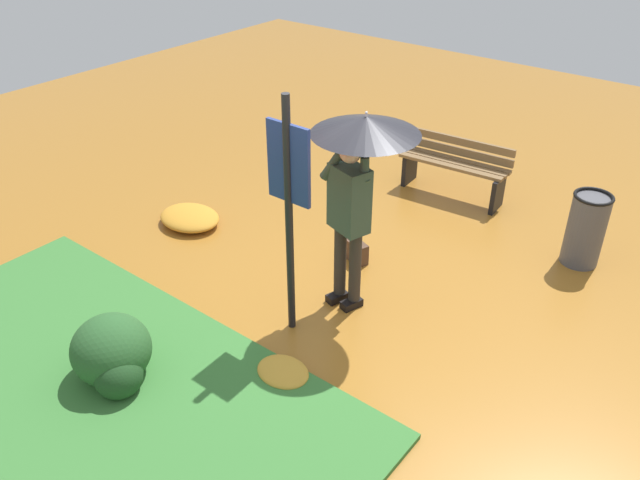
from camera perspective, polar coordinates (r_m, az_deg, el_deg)
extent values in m
plane|color=#9E6623|center=(6.44, 3.61, -5.96)|extent=(18.00, 18.00, 0.00)
cube|color=#387533|center=(5.64, -25.63, -16.21)|extent=(4.80, 4.00, 0.05)
cylinder|color=#2D2823|center=(6.30, 1.80, -2.08)|extent=(0.12, 0.12, 0.86)
cylinder|color=#2D2823|center=(6.21, 3.13, -2.65)|extent=(0.12, 0.12, 0.86)
cube|color=black|center=(6.50, 1.53, -5.10)|extent=(0.17, 0.24, 0.08)
cube|color=black|center=(6.41, 2.82, -5.69)|extent=(0.17, 0.24, 0.08)
cube|color=#334738|center=(5.87, 2.62, 3.72)|extent=(0.43, 0.34, 0.64)
sphere|color=beige|center=(5.67, 2.73, 7.83)|extent=(0.20, 0.20, 0.20)
ellipsoid|color=black|center=(5.66, 2.74, 8.11)|extent=(0.20, 0.20, 0.15)
cylinder|color=#334738|center=(5.87, 0.82, 6.05)|extent=(0.18, 0.13, 0.18)
cylinder|color=#334738|center=(5.80, 1.08, 6.71)|extent=(0.24, 0.11, 0.33)
cube|color=black|center=(5.71, 1.87, 7.81)|extent=(0.07, 0.04, 0.14)
cylinder|color=#334738|center=(5.68, 4.04, 5.40)|extent=(0.11, 0.10, 0.09)
cylinder|color=#334738|center=(5.66, 4.01, 6.29)|extent=(0.10, 0.09, 0.23)
cylinder|color=#A5A5AD|center=(5.54, 4.09, 9.28)|extent=(0.02, 0.02, 0.41)
cone|color=black|center=(5.51, 4.13, 10.19)|extent=(0.96, 0.96, 0.16)
sphere|color=#A5A5AD|center=(5.47, 4.18, 11.27)|extent=(0.02, 0.02, 0.02)
cylinder|color=black|center=(5.55, -2.77, 1.61)|extent=(0.07, 0.07, 2.30)
cube|color=navy|center=(5.31, -2.81, 6.82)|extent=(0.44, 0.04, 0.70)
cube|color=red|center=(5.32, -2.68, 6.89)|extent=(0.38, 0.01, 0.64)
cube|color=#4C3323|center=(7.07, 3.21, -1.00)|extent=(0.33, 0.23, 0.24)
torus|color=#4C3323|center=(6.98, 3.25, 0.11)|extent=(0.17, 0.07, 0.18)
cube|color=black|center=(8.82, 8.00, 6.44)|extent=(0.09, 0.36, 0.44)
cube|color=black|center=(8.33, 15.54, 3.97)|extent=(0.09, 0.36, 0.44)
cube|color=brown|center=(8.35, 11.46, 6.45)|extent=(1.40, 0.21, 0.04)
cube|color=brown|center=(8.45, 11.85, 6.71)|extent=(1.40, 0.21, 0.04)
cube|color=brown|center=(8.55, 12.22, 6.96)|extent=(1.40, 0.21, 0.04)
cube|color=brown|center=(8.55, 12.45, 7.68)|extent=(1.40, 0.15, 0.10)
cube|color=brown|center=(8.50, 12.56, 8.54)|extent=(1.40, 0.15, 0.10)
cylinder|color=#4C4C51|center=(7.46, 22.58, 0.78)|extent=(0.40, 0.40, 0.80)
torus|color=black|center=(7.27, 23.24, 3.59)|extent=(0.42, 0.42, 0.04)
ellipsoid|color=#285628|center=(5.76, -18.11, -9.27)|extent=(0.67, 0.67, 0.61)
ellipsoid|color=#1E421E|center=(5.65, -17.55, -11.44)|extent=(0.40, 0.40, 0.40)
ellipsoid|color=gold|center=(5.65, -3.33, -11.64)|extent=(0.49, 0.39, 0.11)
ellipsoid|color=#C68428|center=(7.93, -11.54, 1.97)|extent=(0.79, 0.63, 0.17)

